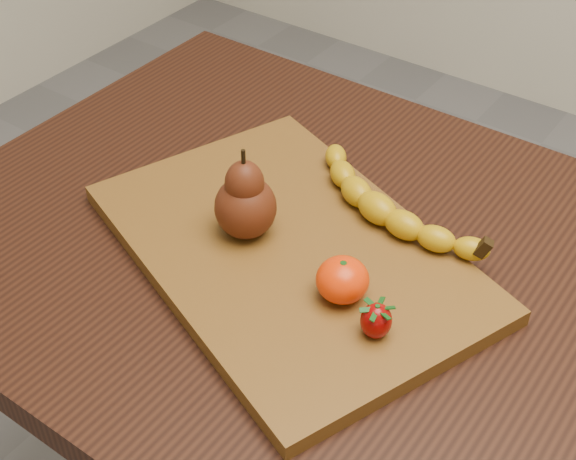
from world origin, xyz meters
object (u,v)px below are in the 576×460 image
Objects in this scene: pear at (245,193)px; mandarin at (342,280)px; cutting_board at (288,250)px; table at (339,319)px.

mandarin is at bearing -9.94° from pear.
cutting_board is 0.08m from pear.
mandarin is at bearing 0.48° from cutting_board.
table is 9.12× the size of pear.
table is 18.03× the size of mandarin.
table is 0.12m from cutting_board.
pear reaches higher than table.
pear is at bearing -147.78° from cutting_board.
pear is 0.15m from mandarin.
pear is 1.98× the size of mandarin.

